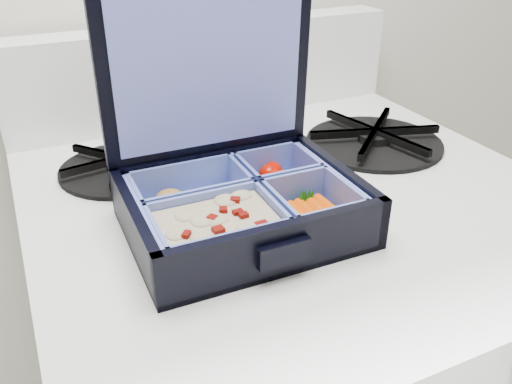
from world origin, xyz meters
name	(u,v)px	position (x,y,z in m)	size (l,w,h in m)	color
bento_box	(242,207)	(-0.46, 1.63, 0.90)	(0.22, 0.17, 0.05)	black
burner_grate	(375,136)	(-0.22, 1.75, 0.89)	(0.18, 0.18, 0.03)	black
burner_grate_rear	(123,164)	(-0.54, 1.81, 0.88)	(0.15, 0.15, 0.02)	black
fork	(235,162)	(-0.41, 1.77, 0.88)	(0.03, 0.19, 0.01)	#ADA8C5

